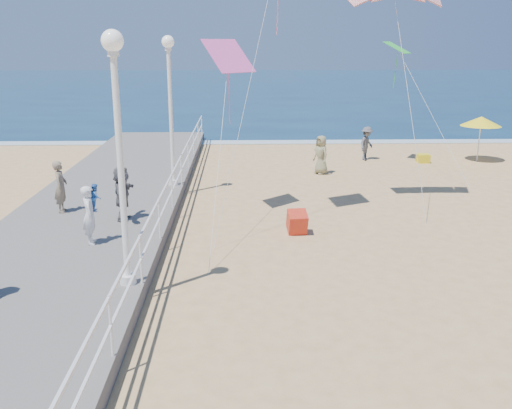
{
  "coord_description": "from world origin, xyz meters",
  "views": [
    {
      "loc": [
        -2.89,
        -11.58,
        5.45
      ],
      "look_at": [
        -2.5,
        2.0,
        1.6
      ],
      "focal_mm": 40.0,
      "sensor_mm": 36.0,
      "label": 1
    }
  ],
  "objects_px": {
    "lamp_post_far": "(170,96)",
    "beach_walker_a": "(367,143)",
    "box_kite": "(297,224)",
    "beach_chair_left": "(423,158)",
    "woman_holding_toddler": "(90,215)",
    "spectator_6": "(61,187)",
    "beach_umbrella": "(481,121)",
    "toddler_held": "(96,197)",
    "beach_walker_c": "(321,155)",
    "spectator_5": "(122,193)",
    "lamp_post_mid": "(119,135)"
  },
  "relations": [
    {
      "from": "lamp_post_far",
      "to": "beach_walker_a",
      "type": "xyz_separation_m",
      "value": [
        8.57,
        6.43,
        -2.86
      ]
    },
    {
      "from": "box_kite",
      "to": "beach_chair_left",
      "type": "relative_size",
      "value": 1.09
    },
    {
      "from": "woman_holding_toddler",
      "to": "spectator_6",
      "type": "distance_m",
      "value": 3.37
    },
    {
      "from": "spectator_6",
      "to": "beach_umbrella",
      "type": "xyz_separation_m",
      "value": [
        16.89,
        9.36,
        0.71
      ]
    },
    {
      "from": "lamp_post_far",
      "to": "woman_holding_toddler",
      "type": "xyz_separation_m",
      "value": [
        -1.44,
        -6.37,
        -2.49
      ]
    },
    {
      "from": "toddler_held",
      "to": "beach_walker_a",
      "type": "height_order",
      "value": "toddler_held"
    },
    {
      "from": "lamp_post_far",
      "to": "beach_walker_c",
      "type": "distance_m",
      "value": 7.43
    },
    {
      "from": "lamp_post_far",
      "to": "box_kite",
      "type": "xyz_separation_m",
      "value": [
        4.13,
        -4.58,
        -3.36
      ]
    },
    {
      "from": "spectator_5",
      "to": "beach_umbrella",
      "type": "height_order",
      "value": "beach_umbrella"
    },
    {
      "from": "spectator_5",
      "to": "beach_umbrella",
      "type": "distance_m",
      "value": 18.05
    },
    {
      "from": "lamp_post_far",
      "to": "spectator_5",
      "type": "xyz_separation_m",
      "value": [
        -1.01,
        -4.3,
        -2.45
      ]
    },
    {
      "from": "woman_holding_toddler",
      "to": "spectator_5",
      "type": "height_order",
      "value": "spectator_5"
    },
    {
      "from": "woman_holding_toddler",
      "to": "box_kite",
      "type": "xyz_separation_m",
      "value": [
        5.57,
        1.79,
        -0.87
      ]
    },
    {
      "from": "beach_umbrella",
      "to": "lamp_post_mid",
      "type": "bearing_deg",
      "value": -132.77
    },
    {
      "from": "toddler_held",
      "to": "beach_walker_c",
      "type": "height_order",
      "value": "toddler_held"
    },
    {
      "from": "spectator_5",
      "to": "beach_walker_c",
      "type": "height_order",
      "value": "spectator_5"
    },
    {
      "from": "lamp_post_mid",
      "to": "spectator_6",
      "type": "bearing_deg",
      "value": 118.71
    },
    {
      "from": "spectator_6",
      "to": "beach_walker_c",
      "type": "bearing_deg",
      "value": -57.34
    },
    {
      "from": "lamp_post_mid",
      "to": "beach_walker_c",
      "type": "height_order",
      "value": "lamp_post_mid"
    },
    {
      "from": "lamp_post_mid",
      "to": "beach_chair_left",
      "type": "height_order",
      "value": "lamp_post_mid"
    },
    {
      "from": "beach_chair_left",
      "to": "woman_holding_toddler",
      "type": "bearing_deg",
      "value": -136.16
    },
    {
      "from": "beach_walker_a",
      "to": "box_kite",
      "type": "distance_m",
      "value": 11.88
    },
    {
      "from": "beach_walker_c",
      "to": "toddler_held",
      "type": "bearing_deg",
      "value": -65.59
    },
    {
      "from": "beach_walker_c",
      "to": "beach_walker_a",
      "type": "bearing_deg",
      "value": 109.95
    },
    {
      "from": "lamp_post_mid",
      "to": "lamp_post_far",
      "type": "height_order",
      "value": "same"
    },
    {
      "from": "spectator_5",
      "to": "beach_chair_left",
      "type": "distance_m",
      "value": 15.76
    },
    {
      "from": "toddler_held",
      "to": "box_kite",
      "type": "distance_m",
      "value": 5.81
    },
    {
      "from": "spectator_5",
      "to": "box_kite",
      "type": "bearing_deg",
      "value": -94.55
    },
    {
      "from": "lamp_post_far",
      "to": "toddler_held",
      "type": "height_order",
      "value": "lamp_post_far"
    },
    {
      "from": "spectator_5",
      "to": "beach_umbrella",
      "type": "relative_size",
      "value": 0.76
    },
    {
      "from": "beach_umbrella",
      "to": "beach_chair_left",
      "type": "bearing_deg",
      "value": -174.81
    },
    {
      "from": "woman_holding_toddler",
      "to": "beach_walker_a",
      "type": "relative_size",
      "value": 0.96
    },
    {
      "from": "spectator_5",
      "to": "beach_walker_c",
      "type": "bearing_deg",
      "value": -43.36
    },
    {
      "from": "woman_holding_toddler",
      "to": "beach_walker_c",
      "type": "height_order",
      "value": "woman_holding_toddler"
    },
    {
      "from": "beach_chair_left",
      "to": "beach_umbrella",
      "type": "bearing_deg",
      "value": 5.19
    },
    {
      "from": "lamp_post_mid",
      "to": "beach_walker_a",
      "type": "bearing_deg",
      "value": 60.94
    },
    {
      "from": "lamp_post_mid",
      "to": "beach_chair_left",
      "type": "relative_size",
      "value": 9.67
    },
    {
      "from": "spectator_5",
      "to": "beach_chair_left",
      "type": "bearing_deg",
      "value": -51.92
    },
    {
      "from": "toddler_held",
      "to": "lamp_post_far",
      "type": "bearing_deg",
      "value": -23.46
    },
    {
      "from": "spectator_5",
      "to": "beach_umbrella",
      "type": "bearing_deg",
      "value": -56.78
    },
    {
      "from": "woman_holding_toddler",
      "to": "lamp_post_far",
      "type": "bearing_deg",
      "value": -24.49
    },
    {
      "from": "toddler_held",
      "to": "lamp_post_mid",
      "type": "bearing_deg",
      "value": -166.91
    },
    {
      "from": "lamp_post_far",
      "to": "spectator_6",
      "type": "xyz_separation_m",
      "value": [
        -3.06,
        -3.41,
        -2.46
      ]
    },
    {
      "from": "woman_holding_toddler",
      "to": "spectator_5",
      "type": "distance_m",
      "value": 2.11
    },
    {
      "from": "beach_chair_left",
      "to": "spectator_5",
      "type": "bearing_deg",
      "value": -140.49
    },
    {
      "from": "lamp_post_mid",
      "to": "beach_umbrella",
      "type": "relative_size",
      "value": 2.49
    },
    {
      "from": "woman_holding_toddler",
      "to": "toddler_held",
      "type": "distance_m",
      "value": 0.49
    },
    {
      "from": "lamp_post_far",
      "to": "spectator_6",
      "type": "bearing_deg",
      "value": -131.9
    },
    {
      "from": "lamp_post_far",
      "to": "woman_holding_toddler",
      "type": "bearing_deg",
      "value": -102.73
    },
    {
      "from": "woman_holding_toddler",
      "to": "box_kite",
      "type": "height_order",
      "value": "woman_holding_toddler"
    }
  ]
}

